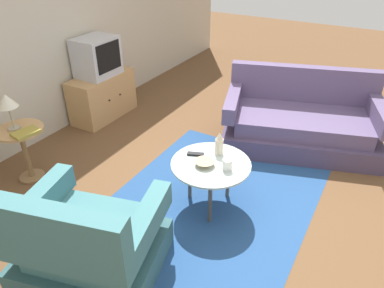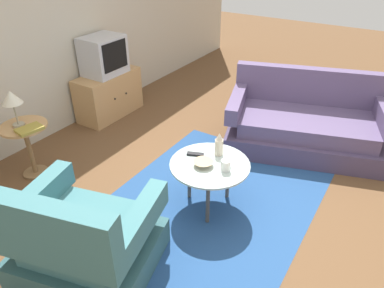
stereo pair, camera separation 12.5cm
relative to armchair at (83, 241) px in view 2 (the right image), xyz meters
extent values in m
plane|color=brown|center=(1.26, -0.46, -0.30)|extent=(16.00, 16.00, 0.00)
cube|color=#BCB29E|center=(1.26, 2.03, 1.05)|extent=(9.00, 0.12, 2.70)
cube|color=navy|center=(1.14, -0.41, -0.30)|extent=(2.36, 1.80, 0.00)
cube|color=#325C60|center=(0.06, 0.01, -0.18)|extent=(1.07, 1.17, 0.24)
cube|color=#3D7075|center=(0.06, 0.01, 0.03)|extent=(0.86, 0.86, 0.18)
cube|color=#3D7075|center=(-0.29, -0.07, 0.36)|extent=(0.38, 0.99, 0.48)
cube|color=#3D7075|center=(0.16, -0.39, 0.22)|extent=(0.86, 0.35, 0.19)
cube|color=#3D7075|center=(-0.05, 0.42, 0.22)|extent=(0.86, 0.35, 0.19)
cube|color=#4B3E5C|center=(2.64, -0.84, -0.18)|extent=(1.43, 1.96, 0.24)
cube|color=#5B4C70|center=(2.64, -0.84, 0.03)|extent=(1.21, 1.65, 0.18)
cube|color=#5B4C70|center=(3.02, -0.72, 0.33)|extent=(0.67, 1.72, 0.43)
cube|color=#5B4C70|center=(2.40, -0.07, 0.21)|extent=(0.94, 0.42, 0.19)
cylinder|color=#B2C6C1|center=(1.14, -0.41, 0.17)|extent=(0.72, 0.72, 0.02)
cylinder|color=#4C4742|center=(1.15, -0.19, -0.07)|extent=(0.04, 0.04, 0.46)
cylinder|color=#4C4742|center=(0.94, -0.51, -0.07)|extent=(0.04, 0.04, 0.46)
cylinder|color=#4C4742|center=(1.35, -0.50, -0.07)|extent=(0.04, 0.04, 0.46)
cylinder|color=tan|center=(0.60, 1.42, 0.27)|extent=(0.46, 0.46, 0.02)
cylinder|color=brown|center=(0.60, 1.42, -0.02)|extent=(0.05, 0.05, 0.56)
cylinder|color=brown|center=(0.60, 1.42, -0.29)|extent=(0.25, 0.25, 0.02)
cube|color=tan|center=(2.08, 1.72, 0.00)|extent=(0.92, 0.42, 0.60)
sphere|color=black|center=(1.97, 1.50, 0.03)|extent=(0.02, 0.02, 0.02)
sphere|color=black|center=(2.19, 1.50, 0.03)|extent=(0.02, 0.02, 0.02)
cube|color=#B7B7BC|center=(2.08, 1.73, 0.54)|extent=(0.52, 0.41, 0.49)
cube|color=black|center=(2.08, 1.52, 0.57)|extent=(0.42, 0.01, 0.36)
cylinder|color=#9E937A|center=(0.57, 1.45, 0.29)|extent=(0.11, 0.11, 0.02)
cylinder|color=#9E937A|center=(0.57, 1.45, 0.41)|extent=(0.02, 0.02, 0.22)
cone|color=beige|center=(0.57, 1.45, 0.59)|extent=(0.20, 0.20, 0.13)
cylinder|color=beige|center=(1.32, -0.41, 0.25)|extent=(0.08, 0.08, 0.15)
cone|color=beige|center=(1.32, -0.41, 0.36)|extent=(0.07, 0.07, 0.07)
cylinder|color=white|center=(1.13, -0.58, 0.23)|extent=(0.08, 0.08, 0.10)
torus|color=white|center=(1.19, -0.58, 0.23)|extent=(0.07, 0.01, 0.07)
cone|color=tan|center=(1.09, -0.38, 0.20)|extent=(0.18, 0.18, 0.04)
cube|color=black|center=(1.19, -0.23, 0.19)|extent=(0.10, 0.16, 0.02)
cube|color=olive|center=(0.57, 1.27, 0.30)|extent=(0.26, 0.20, 0.03)
camera|label=1|loc=(-1.21, -1.56, 1.97)|focal=33.42mm
camera|label=2|loc=(-1.15, -1.67, 1.97)|focal=33.42mm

